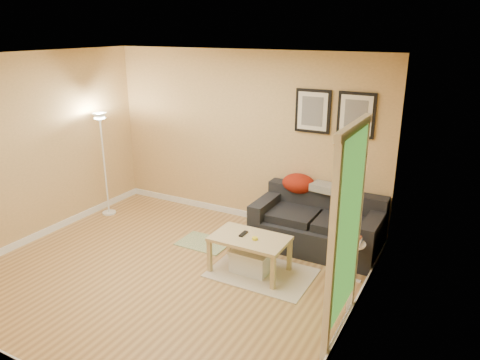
{
  "coord_description": "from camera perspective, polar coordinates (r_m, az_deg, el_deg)",
  "views": [
    {
      "loc": [
        3.14,
        -3.95,
        2.9
      ],
      "look_at": [
        0.55,
        0.85,
        1.05
      ],
      "focal_mm": 33.91,
      "sensor_mm": 36.0,
      "label": 1
    }
  ],
  "objects": [
    {
      "name": "red_throw",
      "position": [
        6.54,
        7.39,
        -0.44
      ],
      "size": [
        0.48,
        0.36,
        0.28
      ],
      "primitive_type": null,
      "color": "maroon",
      "rests_on": "sofa"
    },
    {
      "name": "framed_print_right",
      "position": [
        6.2,
        14.42,
        7.93
      ],
      "size": [
        0.5,
        0.04,
        0.6
      ],
      "primitive_type": null,
      "color": "black",
      "rests_on": "wall_back"
    },
    {
      "name": "ceiling",
      "position": [
        5.06,
        -10.48,
        15.04
      ],
      "size": [
        4.5,
        4.5,
        0.0
      ],
      "primitive_type": "plane",
      "rotation": [
        3.14,
        0.0,
        0.0
      ],
      "color": "white",
      "rests_on": "wall_back"
    },
    {
      "name": "framed_print_left",
      "position": [
        6.37,
        9.15,
        8.55
      ],
      "size": [
        0.5,
        0.04,
        0.6
      ],
      "primitive_type": null,
      "color": "black",
      "rests_on": "wall_back"
    },
    {
      "name": "wall_right",
      "position": [
        4.35,
        14.55,
        -3.46
      ],
      "size": [
        0.0,
        4.0,
        4.0
      ],
      "primitive_type": "plane",
      "rotation": [
        1.57,
        0.0,
        -1.57
      ],
      "color": "tan",
      "rests_on": "ground"
    },
    {
      "name": "coffee_table",
      "position": [
        5.67,
        1.22,
        -9.32
      ],
      "size": [
        1.04,
        0.77,
        0.47
      ],
      "primitive_type": null,
      "rotation": [
        0.0,
        0.0,
        -0.24
      ],
      "color": "tan",
      "rests_on": "ground"
    },
    {
      "name": "side_table",
      "position": [
        5.64,
        13.72,
        -9.91
      ],
      "size": [
        0.32,
        0.32,
        0.49
      ],
      "primitive_type": null,
      "color": "white",
      "rests_on": "ground"
    },
    {
      "name": "tape_roll",
      "position": [
        5.5,
        1.88,
        -7.38
      ],
      "size": [
        0.07,
        0.07,
        0.03
      ],
      "primitive_type": "cylinder",
      "color": "yellow",
      "rests_on": "coffee_table"
    },
    {
      "name": "floor_lamp",
      "position": [
        7.48,
        -16.67,
        1.53
      ],
      "size": [
        0.22,
        0.22,
        1.67
      ],
      "primitive_type": null,
      "color": "white",
      "rests_on": "ground"
    },
    {
      "name": "baseboard_left",
      "position": [
        7.26,
        -23.33,
        -6.02
      ],
      "size": [
        0.02,
        4.0,
        0.1
      ],
      "primitive_type": "cube",
      "color": "white",
      "rests_on": "ground"
    },
    {
      "name": "storage_bin",
      "position": [
        5.7,
        1.44,
        -10.12
      ],
      "size": [
        0.48,
        0.35,
        0.3
      ],
      "primitive_type": null,
      "color": "white",
      "rests_on": "ground"
    },
    {
      "name": "baseboard_back",
      "position": [
        7.3,
        0.46,
        -4.26
      ],
      "size": [
        4.5,
        0.02,
        0.1
      ],
      "primitive_type": "cube",
      "color": "white",
      "rests_on": "ground"
    },
    {
      "name": "baseboard_right",
      "position": [
        4.95,
        13.21,
        -16.97
      ],
      "size": [
        0.02,
        4.0,
        0.1
      ],
      "primitive_type": "cube",
      "color": "white",
      "rests_on": "ground"
    },
    {
      "name": "remote_control",
      "position": [
        5.63,
        0.42,
        -6.78
      ],
      "size": [
        0.05,
        0.16,
        0.02
      ],
      "primitive_type": "cube",
      "rotation": [
        0.0,
        0.0,
        0.01
      ],
      "color": "black",
      "rests_on": "coffee_table"
    },
    {
      "name": "sofa",
      "position": [
        6.28,
        9.69,
        -5.24
      ],
      "size": [
        1.7,
        0.9,
        0.75
      ],
      "primitive_type": null,
      "color": "black",
      "rests_on": "ground"
    },
    {
      "name": "wall_front",
      "position": [
        4.03,
        -27.37,
        -6.89
      ],
      "size": [
        4.5,
        0.0,
        4.5
      ],
      "primitive_type": "plane",
      "rotation": [
        -1.57,
        0.0,
        0.0
      ],
      "color": "tan",
      "rests_on": "ground"
    },
    {
      "name": "floor",
      "position": [
        5.82,
        -8.96,
        -11.4
      ],
      "size": [
        4.5,
        4.5,
        0.0
      ],
      "primitive_type": "plane",
      "color": "tan",
      "rests_on": "ground"
    },
    {
      "name": "green_runner",
      "position": [
        6.47,
        -4.55,
        -7.88
      ],
      "size": [
        0.7,
        0.5,
        0.01
      ],
      "primitive_type": "cube",
      "color": "#668C4C",
      "rests_on": "ground"
    },
    {
      "name": "doorway",
      "position": [
        4.34,
        13.11,
        -7.38
      ],
      "size": [
        0.12,
        1.01,
        2.13
      ],
      "primitive_type": null,
      "color": "white",
      "rests_on": "ground"
    },
    {
      "name": "wall_back",
      "position": [
        6.92,
        0.52,
        5.35
      ],
      "size": [
        4.5,
        0.0,
        4.5
      ],
      "primitive_type": "plane",
      "rotation": [
        1.57,
        0.0,
        0.0
      ],
      "color": "tan",
      "rests_on": "ground"
    },
    {
      "name": "area_rug",
      "position": [
        5.73,
        2.73,
        -11.6
      ],
      "size": [
        1.25,
        0.85,
        0.01
      ],
      "primitive_type": "cube",
      "color": "beige",
      "rests_on": "ground"
    },
    {
      "name": "wall_left",
      "position": [
        6.87,
        -24.71,
        3.54
      ],
      "size": [
        0.0,
        4.0,
        4.0
      ],
      "primitive_type": "plane",
      "rotation": [
        1.57,
        0.0,
        1.57
      ],
      "color": "tan",
      "rests_on": "ground"
    },
    {
      "name": "plaid_throw",
      "position": [
        6.4,
        10.84,
        -0.97
      ],
      "size": [
        0.45,
        0.32,
        0.1
      ],
      "primitive_type": null,
      "rotation": [
        0.0,
        0.0,
        -0.14
      ],
      "color": "tan",
      "rests_on": "sofa"
    },
    {
      "name": "book_stack",
      "position": [
        5.51,
        14.08,
        -7.37
      ],
      "size": [
        0.24,
        0.27,
        0.07
      ],
      "primitive_type": null,
      "rotation": [
        0.0,
        0.0,
        0.34
      ],
      "color": "#3755A5",
      "rests_on": "side_table"
    }
  ]
}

